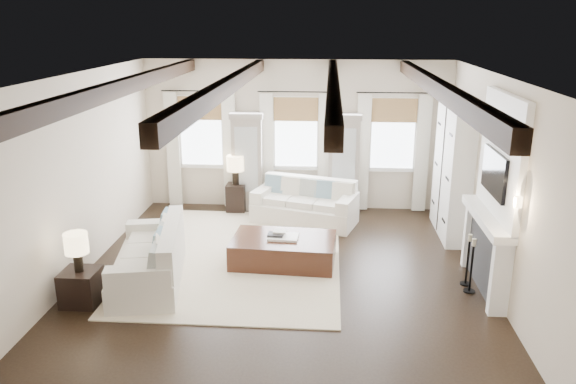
# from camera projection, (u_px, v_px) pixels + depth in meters

# --- Properties ---
(ground) EXTENTS (7.50, 7.50, 0.00)m
(ground) POSITION_uv_depth(u_px,v_px,m) (281.00, 281.00, 8.93)
(ground) COLOR black
(ground) RESTS_ON ground
(room_shell) EXTENTS (6.54, 7.54, 3.22)m
(room_shell) POSITION_uv_depth(u_px,v_px,m) (331.00, 153.00, 9.17)
(room_shell) COLOR beige
(room_shell) RESTS_ON ground
(area_rug) EXTENTS (3.48, 4.67, 0.02)m
(area_rug) POSITION_uv_depth(u_px,v_px,m) (239.00, 256.00, 9.84)
(area_rug) COLOR beige
(area_rug) RESTS_ON ground
(sofa_back) EXTENTS (2.24, 1.50, 0.88)m
(sofa_back) POSITION_uv_depth(u_px,v_px,m) (306.00, 205.00, 11.46)
(sofa_back) COLOR silver
(sofa_back) RESTS_ON ground
(sofa_left) EXTENTS (1.36, 2.31, 0.93)m
(sofa_left) POSITION_uv_depth(u_px,v_px,m) (153.00, 260.00, 8.79)
(sofa_left) COLOR silver
(sofa_left) RESTS_ON ground
(ottoman) EXTENTS (1.79, 1.18, 0.45)m
(ottoman) POSITION_uv_depth(u_px,v_px,m) (284.00, 250.00, 9.54)
(ottoman) COLOR black
(ottoman) RESTS_ON ground
(tray) EXTENTS (0.52, 0.41, 0.04)m
(tray) POSITION_uv_depth(u_px,v_px,m) (283.00, 237.00, 9.47)
(tray) COLOR white
(tray) RESTS_ON ottoman
(book_lower) EXTENTS (0.27, 0.22, 0.04)m
(book_lower) POSITION_uv_depth(u_px,v_px,m) (276.00, 235.00, 9.46)
(book_lower) COLOR #262628
(book_lower) RESTS_ON tray
(book_upper) EXTENTS (0.23, 0.18, 0.03)m
(book_upper) POSITION_uv_depth(u_px,v_px,m) (280.00, 232.00, 9.50)
(book_upper) COLOR beige
(book_upper) RESTS_ON book_lower
(side_table_front) EXTENTS (0.51, 0.51, 0.51)m
(side_table_front) POSITION_uv_depth(u_px,v_px,m) (81.00, 287.00, 8.17)
(side_table_front) COLOR black
(side_table_front) RESTS_ON ground
(lamp_front) EXTENTS (0.34, 0.34, 0.58)m
(lamp_front) POSITION_uv_depth(u_px,v_px,m) (76.00, 246.00, 7.98)
(lamp_front) COLOR black
(lamp_front) RESTS_ON side_table_front
(side_table_back) EXTENTS (0.40, 0.40, 0.61)m
(side_table_back) POSITION_uv_depth(u_px,v_px,m) (236.00, 198.00, 12.10)
(side_table_back) COLOR black
(side_table_back) RESTS_ON ground
(lamp_back) EXTENTS (0.36, 0.36, 0.63)m
(lamp_back) POSITION_uv_depth(u_px,v_px,m) (235.00, 165.00, 11.89)
(lamp_back) COLOR black
(lamp_back) RESTS_ON side_table_back
(candlestick_near) EXTENTS (0.18, 0.18, 0.87)m
(candlestick_near) POSITION_uv_depth(u_px,v_px,m) (471.00, 270.00, 8.48)
(candlestick_near) COLOR black
(candlestick_near) RESTS_ON ground
(candlestick_far) EXTENTS (0.17, 0.17, 0.84)m
(candlestick_far) POSITION_uv_depth(u_px,v_px,m) (467.00, 264.00, 8.72)
(candlestick_far) COLOR black
(candlestick_far) RESTS_ON ground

